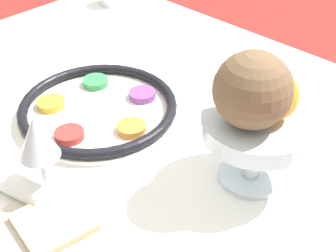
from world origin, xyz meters
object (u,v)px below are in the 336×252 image
object	(u,v)px
wine_glass	(37,141)
coconut	(253,90)
cup_near	(306,83)
seder_plate	(98,108)
fruit_stand	(256,132)
napkin_roll	(8,182)
bread_plate	(54,225)
orange_fruit	(273,96)

from	to	relation	value
wine_glass	coconut	size ratio (longest dim) A/B	1.30
wine_glass	cup_near	size ratio (longest dim) A/B	2.06
coconut	seder_plate	bearing A→B (deg)	-173.35
seder_plate	coconut	size ratio (longest dim) A/B	2.68
fruit_stand	napkin_roll	distance (m)	0.41
bread_plate	cup_near	bearing A→B (deg)	82.16
orange_fruit	napkin_roll	size ratio (longest dim) A/B	0.47
wine_glass	cup_near	distance (m)	0.56
wine_glass	orange_fruit	bearing A→B (deg)	50.21
orange_fruit	cup_near	xyz separation A→B (m)	(-0.08, 0.27, -0.13)
cup_near	orange_fruit	bearing A→B (deg)	-73.90
wine_glass	napkin_roll	bearing A→B (deg)	-142.89
cup_near	bread_plate	bearing A→B (deg)	-97.84
wine_glass	fruit_stand	xyz separation A→B (m)	(0.21, 0.26, -0.01)
seder_plate	bread_plate	bearing A→B (deg)	-52.32
seder_plate	fruit_stand	world-z (taller)	fruit_stand
fruit_stand	orange_fruit	size ratio (longest dim) A/B	2.35
coconut	napkin_roll	world-z (taller)	coconut
coconut	napkin_roll	bearing A→B (deg)	-133.84
wine_glass	bread_plate	distance (m)	0.13
coconut	napkin_roll	size ratio (longest dim) A/B	0.73
cup_near	seder_plate	bearing A→B (deg)	-127.21
napkin_roll	wine_glass	bearing A→B (deg)	37.11
napkin_roll	orange_fruit	bearing A→B (deg)	48.19
coconut	bread_plate	xyz separation A→B (m)	(-0.14, -0.27, -0.18)
wine_glass	fruit_stand	world-z (taller)	wine_glass
orange_fruit	napkin_roll	xyz separation A→B (m)	(-0.28, -0.31, -0.14)
bread_plate	fruit_stand	bearing A→B (deg)	63.54
fruit_stand	bread_plate	distance (m)	0.34
coconut	bread_plate	size ratio (longest dim) A/B	0.64
seder_plate	fruit_stand	bearing A→B (deg)	10.26
wine_glass	coconut	xyz separation A→B (m)	(0.21, 0.23, 0.07)
fruit_stand	seder_plate	bearing A→B (deg)	-169.74
wine_glass	cup_near	world-z (taller)	wine_glass
orange_fruit	cup_near	size ratio (longest dim) A/B	1.03
fruit_stand	orange_fruit	distance (m)	0.07
seder_plate	orange_fruit	world-z (taller)	orange_fruit
wine_glass	cup_near	xyz separation A→B (m)	(0.15, 0.54, -0.08)
napkin_roll	bread_plate	bearing A→B (deg)	1.20
seder_plate	fruit_stand	distance (m)	0.34
coconut	cup_near	xyz separation A→B (m)	(-0.06, 0.30, -0.15)
napkin_roll	seder_plate	bearing A→B (deg)	104.22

